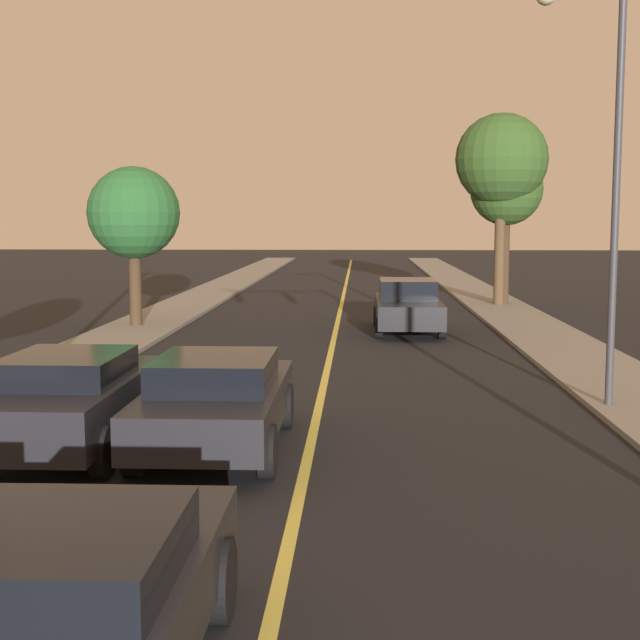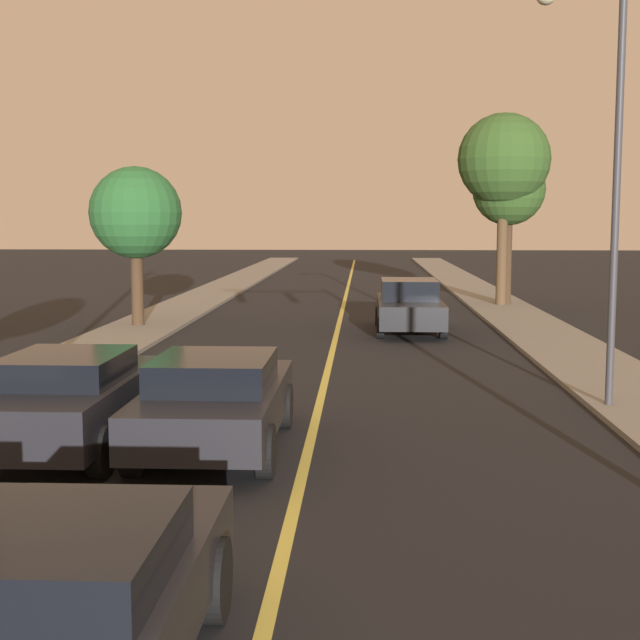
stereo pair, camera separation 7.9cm
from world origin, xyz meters
name	(u,v)px [view 2 (the right image)]	position (x,y,z in m)	size (l,w,h in m)	color
road_surface	(345,300)	(0.00, 36.00, 0.01)	(10.04, 80.00, 0.01)	black
sidewalk_left	(204,298)	(-6.27, 36.00, 0.06)	(2.50, 80.00, 0.12)	gray
sidewalk_right	(488,299)	(6.27, 36.00, 0.06)	(2.50, 80.00, 0.12)	gray
car_near_lane_front	(53,602)	(-1.40, 3.04, 0.76)	(2.12, 4.27, 1.39)	black
car_near_lane_second	(216,399)	(-1.40, 10.18, 0.79)	(2.07, 4.77, 1.48)	black
car_outer_lane_second	(70,398)	(-3.61, 10.06, 0.82)	(1.99, 4.69, 1.52)	black
car_far_oncoming	(409,306)	(2.26, 24.79, 0.83)	(2.08, 5.12, 1.64)	black
streetlamp_right	(599,142)	(5.02, 13.37, 4.89)	(1.60, 0.36, 7.54)	#333338
tree_left_far	(136,214)	(-6.48, 25.29, 3.70)	(2.94, 2.94, 5.08)	#3D2B1C
tree_right_near	(504,161)	(6.33, 32.88, 5.81)	(3.66, 3.66, 7.57)	#4C3823
tree_right_far	(509,190)	(6.63, 33.41, 4.68)	(2.93, 2.93, 6.08)	#3D2B1C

